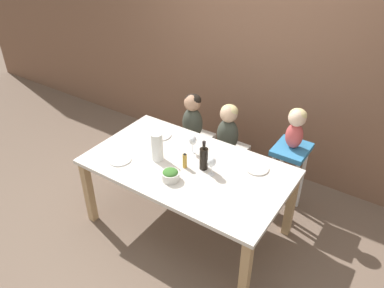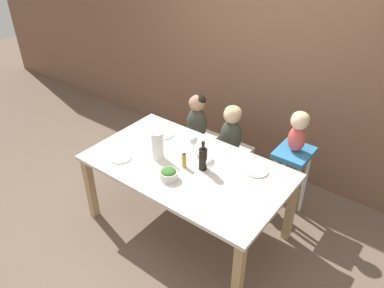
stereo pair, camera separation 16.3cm
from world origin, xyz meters
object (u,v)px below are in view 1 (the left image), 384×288
Objects in this scene: person_baby_right at (296,125)px; wine_glass_far at (193,141)px; person_child_left at (193,116)px; wine_bottle at (204,158)px; wine_glass_near at (212,162)px; chair_far_center at (226,155)px; chair_far_left at (192,143)px; chair_right_highchair at (289,162)px; salad_bowl_large at (171,175)px; dinner_plate_back_right at (257,168)px; paper_towel_roll at (157,147)px; dinner_plate_back_left at (161,135)px; dinner_plate_front_left at (120,160)px; person_child_center at (228,127)px.

wine_glass_far is (-0.74, -0.56, -0.13)m from person_baby_right.
wine_bottle is at bearing -50.18° from person_child_left.
chair_far_center is at bearing 109.06° from wine_glass_near.
wine_glass_far reaches higher than chair_far_left.
wine_glass_near is at bearing -19.74° from wine_bottle.
person_child_left is 0.68m from wine_glass_far.
chair_right_highchair is 4.99× the size of salad_bowl_large.
salad_bowl_large is at bearing -134.32° from wine_glass_near.
dinner_plate_back_right is (0.29, 0.28, -0.12)m from wine_glass_near.
salad_bowl_large is (0.27, -0.17, -0.08)m from paper_towel_roll.
chair_right_highchair is 3.66× the size of dinner_plate_back_right.
chair_right_highchair is 1.46× the size of person_child_left.
wine_bottle is (0.59, -0.71, 0.44)m from chair_far_left.
chair_right_highchair is 3.66× the size of dinner_plate_back_left.
chair_right_highchair is (0.68, 0.00, 0.18)m from chair_far_center.
chair_right_highchair is 1.59m from dinner_plate_front_left.
chair_far_left is at bearing 132.92° from wine_glass_near.
wine_bottle is at bearing 24.82° from dinner_plate_front_left.
person_child_center reaches higher than dinner_plate_front_left.
chair_right_highchair is 0.97m from wine_glass_far.
person_baby_right reaches higher than chair_far_left.
dinner_plate_front_left is (-0.69, -0.32, -0.10)m from wine_bottle.
person_child_left is at bearing 84.80° from dinner_plate_front_left.
dinner_plate_back_left is (-0.64, 0.21, -0.10)m from wine_bottle.
person_child_center is at bearing 139.60° from dinner_plate_back_right.
wine_bottle reaches higher than person_child_left.
person_child_center is 1.32× the size of person_baby_right.
wine_bottle is (-0.52, -0.71, 0.26)m from chair_right_highchair.
wine_glass_near is at bearing -70.98° from person_child_center.
person_child_center reaches higher than wine_glass_near.
wine_glass_near is at bearing -119.56° from person_baby_right.
chair_right_highchair is (1.12, 0.00, 0.18)m from chair_far_left.
salad_bowl_large is (0.07, -0.44, -0.08)m from wine_glass_far.
salad_bowl_large is (-0.14, -0.28, -0.06)m from wine_bottle.
dinner_plate_front_left is 1.21m from dinner_plate_back_right.
person_child_center is 2.50× the size of dinner_plate_front_left.
salad_bowl_large is at bearing -65.63° from person_child_left.
chair_right_highchair is 4.35× the size of wine_glass_far.
dinner_plate_back_right is (0.98, -0.46, -0.01)m from person_child_left.
wine_glass_near is at bearing -47.14° from person_child_left.
dinner_plate_front_left is at bearing -155.18° from wine_bottle.
chair_far_center is at bearing 102.48° from wine_bottle.
wine_glass_near is (0.69, -0.75, 0.11)m from person_child_left.
chair_far_center is 1.77× the size of paper_towel_roll.
person_baby_right reaches higher than wine_bottle.
chair_far_left is 2.73× the size of wine_glass_near.
paper_towel_roll is 1.54× the size of wine_glass_far.
paper_towel_roll is at bearing -164.43° from wine_bottle.
chair_far_left is at bearing 180.00° from chair_far_center.
wine_glass_near is at bearing -135.27° from dinner_plate_back_right.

